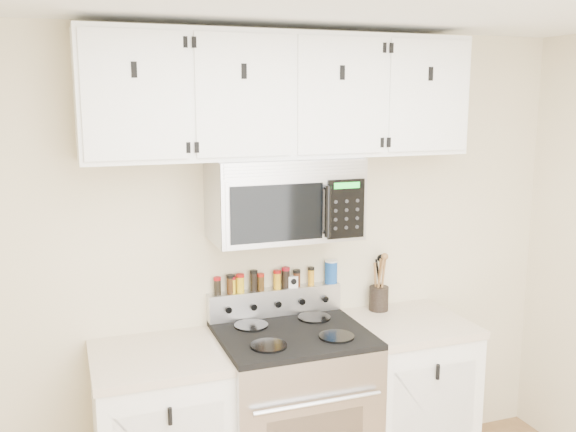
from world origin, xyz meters
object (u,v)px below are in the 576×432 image
at_px(range, 292,414).
at_px(salt_canister, 331,271).
at_px(microwave, 284,198).
at_px(utensil_crock, 379,296).

height_order(range, salt_canister, salt_canister).
distance_m(range, microwave, 1.15).
bearing_deg(range, salt_canister, 39.93).
distance_m(range, salt_canister, 0.81).
bearing_deg(utensil_crock, microwave, -170.34).
bearing_deg(microwave, salt_canister, 24.79).
xyz_separation_m(range, salt_canister, (0.34, 0.28, 0.68)).
bearing_deg(utensil_crock, range, -159.47).
distance_m(microwave, utensil_crock, 0.89).
distance_m(microwave, salt_canister, 0.59).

